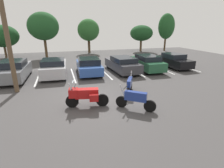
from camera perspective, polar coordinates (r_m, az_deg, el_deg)
name	(u,v)px	position (r m, az deg, el deg)	size (l,w,h in m)	color
ground	(99,101)	(9.97, -4.38, -5.63)	(44.00, 44.00, 0.10)	#423F3F
motorcycle_touring	(85,95)	(9.01, -8.77, -3.55)	(2.21, 1.01, 1.41)	black
motorcycle_second	(130,85)	(10.77, 5.80, -0.39)	(1.16, 1.95, 1.28)	black
motorcycle_third	(135,99)	(8.74, 7.64, -4.94)	(1.70, 1.37, 1.24)	black
parking_stripes	(56,76)	(15.47, -17.93, 2.46)	(25.88, 4.85, 0.01)	silver
car_grey	(14,70)	(15.59, -29.47, 3.96)	(1.97, 4.60, 1.54)	slate
car_silver	(54,67)	(15.48, -18.52, 5.19)	(2.13, 4.46, 1.47)	#B7B7BC
car_blue	(89,66)	(15.59, -7.68, 5.94)	(2.12, 4.48, 1.41)	#2D519E
car_charcoal	(122,64)	(16.19, 3.44, 6.55)	(2.16, 4.77, 1.40)	#38383D
car_green	(146,62)	(17.21, 11.24, 6.98)	(1.88, 4.78, 1.44)	#235638
car_black	(172,60)	(19.15, 19.28, 7.32)	(2.00, 4.61, 1.42)	black
utility_pole	(3,16)	(12.14, -32.13, 18.42)	(1.80, 0.29, 8.86)	brown
tree_right	(43,26)	(25.25, -21.67, 17.20)	(3.93, 3.93, 5.84)	#4C3823
tree_center_right	(88,30)	(28.65, -7.75, 17.15)	(3.38, 3.38, 5.19)	#4C3823
tree_left	(141,33)	(30.58, 9.65, 16.16)	(3.76, 3.76, 4.29)	#4C3823
tree_far_right	(2,36)	(27.59, -32.34, 13.16)	(4.01, 4.01, 4.27)	#4C3823
tree_center_left	(166,26)	(32.15, 17.47, 17.61)	(2.69, 2.69, 6.16)	#4C3823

